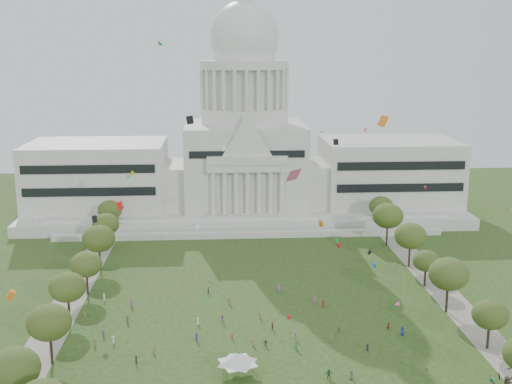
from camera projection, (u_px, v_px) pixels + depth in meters
The scene contains 31 objects.
ground at pixel (269, 351), 134.61m from camera, with size 400.00×400.00×0.00m, color #2A4319.
capitol at pixel (245, 156), 240.20m from camera, with size 160.00×64.50×91.30m.
path_left at pixel (69, 301), 160.95m from camera, with size 8.00×160.00×0.04m, color gray.
path_right at pixel (444, 292), 166.65m from camera, with size 8.00×160.00×0.04m, color gray.
row_tree_l_0 at pixel (14, 369), 108.83m from camera, with size 8.85×8.85×12.59m.
row_tree_l_1 at pixel (49, 322), 127.11m from camera, with size 8.86×8.86×12.59m.
row_tree_r_1 at pixel (490, 315), 133.95m from camera, with size 7.58×7.58×10.78m.
row_tree_l_2 at pixel (67, 287), 146.88m from camera, with size 8.42×8.42×11.97m.
row_tree_r_2 at pixel (449, 274), 152.05m from camera, with size 9.55×9.55×13.58m.
row_tree_l_3 at pixel (86, 264), 163.17m from camera, with size 8.12×8.12×11.55m.
row_tree_r_3 at pixel (426, 261), 169.23m from camera, with size 7.01×7.01×9.98m.
row_tree_l_4 at pixel (99, 239), 180.92m from camera, with size 9.29×9.29×13.21m.
row_tree_r_4 at pixel (410, 236), 183.90m from camera, with size 9.19×9.19×13.06m.
row_tree_l_5 at pixel (106, 224), 199.16m from camera, with size 8.33×8.33×11.85m.
row_tree_r_5 at pixel (388, 216), 203.29m from camera, with size 9.82×9.82×13.96m.
row_tree_l_6 at pixel (110, 210), 216.73m from camera, with size 8.19×8.19×11.64m.
row_tree_r_6 at pixel (381, 206), 221.21m from camera, with size 8.42×8.42×11.97m.
big_bare_tree at pixel (508, 374), 107.69m from camera, with size 6.00×5.00×12.80m.
event_tent at pixel (238, 358), 123.73m from camera, with size 10.86×10.86×4.73m.
person_0 at pixel (402, 331), 141.68m from camera, with size 1.01×0.66×2.07m, color navy.
person_2 at pixel (389, 326), 144.35m from camera, with size 0.87×0.54×1.79m, color #B21E1E.
person_3 at pixel (295, 335), 139.67m from camera, with size 1.22×0.63×1.88m, color #994C8C.
person_4 at pixel (272, 326), 144.13m from camera, with size 1.17×0.64×2.00m, color olive.
person_5 at pixel (266, 343), 136.35m from camera, with size 1.50×0.59×1.62m, color #4C4C51.
person_6 at pixel (351, 375), 122.85m from camera, with size 0.90×0.59×1.84m, color #4C4C51.
person_8 at pixel (222, 319), 148.18m from camera, with size 0.86×0.53×1.77m, color #994C8C.
person_9 at pixel (332, 339), 138.45m from camera, with size 0.93×0.48×1.43m, color olive.
person_10 at pixel (339, 329), 143.05m from camera, with size 0.85×0.46×1.44m, color olive.
person_11 at pixel (329, 374), 123.20m from camera, with size 1.77×0.70×1.91m, color #33723F.
distant_crowd at pixel (208, 317), 149.13m from camera, with size 63.08×37.62×1.95m.
kite_swarm at pixel (265, 215), 137.64m from camera, with size 97.28×95.68×60.30m.
Camera 1 is at (-10.28, -123.43, 62.44)m, focal length 45.00 mm.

